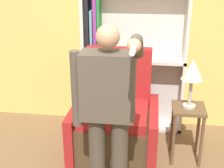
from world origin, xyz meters
TOP-DOWN VIEW (x-y plane):
  - wall_back at (0.00, 2.03)m, footprint 8.00×0.06m
  - bookcase at (-0.07, 1.87)m, footprint 1.33×0.28m
  - armchair at (-0.07, 1.24)m, footprint 0.98×0.89m
  - person_standing at (-0.02, 0.33)m, footprint 0.59×0.78m
  - side_table at (0.75, 1.15)m, footprint 0.36×0.36m
  - table_lamp at (0.75, 1.15)m, footprint 0.23×0.23m

SIDE VIEW (x-z plane):
  - armchair at x=-0.07m, z-range -0.22..0.97m
  - side_table at x=0.75m, z-range 0.17..0.83m
  - bookcase at x=-0.07m, z-range -0.04..1.88m
  - person_standing at x=-0.02m, z-range 0.12..1.82m
  - table_lamp at x=0.75m, z-range 0.79..1.34m
  - wall_back at x=0.00m, z-range 0.00..2.80m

